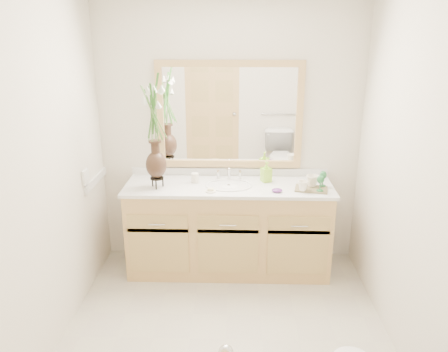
{
  "coord_description": "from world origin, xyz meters",
  "views": [
    {
      "loc": [
        0.06,
        -2.63,
        2.14
      ],
      "look_at": [
        -0.03,
        0.65,
        1.04
      ],
      "focal_mm": 35.0,
      "sensor_mm": 36.0,
      "label": 1
    }
  ],
  "objects_px": {
    "flower_vase": "(154,121)",
    "tray": "(311,189)",
    "tumbler": "(195,178)",
    "soap_bottle": "(266,173)"
  },
  "relations": [
    {
      "from": "flower_vase",
      "to": "tumbler",
      "type": "relative_size",
      "value": 10.09
    },
    {
      "from": "soap_bottle",
      "to": "tray",
      "type": "height_order",
      "value": "soap_bottle"
    },
    {
      "from": "flower_vase",
      "to": "tumbler",
      "type": "bearing_deg",
      "value": 23.36
    },
    {
      "from": "flower_vase",
      "to": "tray",
      "type": "bearing_deg",
      "value": -1.04
    },
    {
      "from": "tumbler",
      "to": "tray",
      "type": "xyz_separation_m",
      "value": [
        1.02,
        -0.16,
        -0.04
      ]
    },
    {
      "from": "flower_vase",
      "to": "tumbler",
      "type": "xyz_separation_m",
      "value": [
        0.32,
        0.14,
        -0.55
      ]
    },
    {
      "from": "soap_bottle",
      "to": "tumbler",
      "type": "bearing_deg",
      "value": 163.07
    },
    {
      "from": "flower_vase",
      "to": "tumbler",
      "type": "distance_m",
      "value": 0.65
    },
    {
      "from": "tray",
      "to": "flower_vase",
      "type": "bearing_deg",
      "value": -169.78
    },
    {
      "from": "tumbler",
      "to": "soap_bottle",
      "type": "xyz_separation_m",
      "value": [
        0.64,
        0.05,
        0.04
      ]
    }
  ]
}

